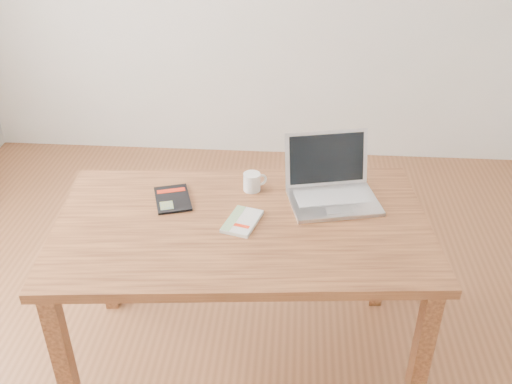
# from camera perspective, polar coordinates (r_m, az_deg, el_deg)

# --- Properties ---
(room) EXTENTS (4.04, 4.04, 2.70)m
(room) POSITION_cam_1_polar(r_m,az_deg,el_deg) (2.01, -5.93, 12.36)
(room) COLOR brown
(room) RESTS_ON ground
(desk) EXTENTS (1.53, 0.96, 0.75)m
(desk) POSITION_cam_1_polar(r_m,az_deg,el_deg) (2.28, -1.37, -4.81)
(desk) COLOR brown
(desk) RESTS_ON ground
(white_guidebook) EXTENTS (0.16, 0.21, 0.02)m
(white_guidebook) POSITION_cam_1_polar(r_m,az_deg,el_deg) (2.22, -1.40, -2.95)
(white_guidebook) COLOR silver
(white_guidebook) RESTS_ON desk
(black_guidebook) EXTENTS (0.19, 0.24, 0.01)m
(black_guidebook) POSITION_cam_1_polar(r_m,az_deg,el_deg) (2.38, -8.34, -0.68)
(black_guidebook) COLOR black
(black_guidebook) RESTS_ON desk
(laptop) EXTENTS (0.41, 0.38, 0.25)m
(laptop) POSITION_cam_1_polar(r_m,az_deg,el_deg) (2.37, 7.54, 0.60)
(laptop) COLOR silver
(laptop) RESTS_ON desk
(coffee_mug) EXTENTS (0.10, 0.07, 0.08)m
(coffee_mug) POSITION_cam_1_polar(r_m,az_deg,el_deg) (2.41, -0.36, 1.07)
(coffee_mug) COLOR white
(coffee_mug) RESTS_ON desk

